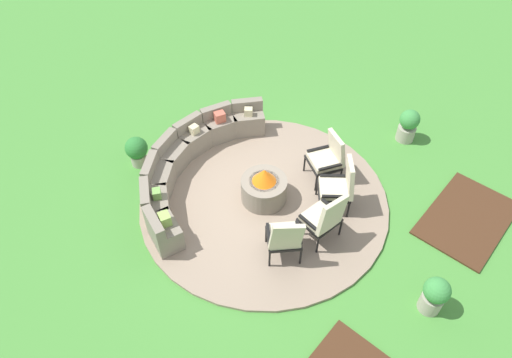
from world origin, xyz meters
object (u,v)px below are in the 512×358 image
object	(u,v)px
lounge_chair_front_left	(285,237)
curved_stone_bench	(190,161)
fire_pit	(264,187)
potted_plant_2	(435,295)
lounge_chair_front_right	(325,217)
potted_plant_1	(408,124)
lounge_chair_back_left	(340,185)
potted_plant_0	(137,150)
lounge_chair_back_right	(328,157)

from	to	relation	value
lounge_chair_front_left	curved_stone_bench	bearing A→B (deg)	125.81
fire_pit	potted_plant_2	size ratio (longest dim) A/B	1.19
fire_pit	lounge_chair_front_left	bearing A→B (deg)	-125.41
lounge_chair_front_right	lounge_chair_front_left	bearing A→B (deg)	169.72
fire_pit	potted_plant_1	distance (m)	3.57
lounge_chair_front_left	lounge_chair_back_left	bearing A→B (deg)	42.00
fire_pit	lounge_chair_back_left	size ratio (longest dim) A/B	0.77
fire_pit	potted_plant_1	world-z (taller)	fire_pit
fire_pit	lounge_chair_front_right	world-z (taller)	lounge_chair_front_right
lounge_chair_front_right	potted_plant_0	xyz separation A→B (m)	(-0.89, 3.96, -0.26)
fire_pit	potted_plant_0	world-z (taller)	fire_pit
lounge_chair_front_left	potted_plant_0	xyz separation A→B (m)	(-0.13, 3.71, -0.25)
curved_stone_bench	lounge_chair_front_left	world-z (taller)	lounge_chair_front_left
curved_stone_bench	potted_plant_2	xyz separation A→B (m)	(0.44, -4.99, 0.03)
lounge_chair_back_right	potted_plant_2	distance (m)	3.15
lounge_chair_front_left	lounge_chair_back_left	distance (m)	1.55
curved_stone_bench	potted_plant_2	distance (m)	5.01
fire_pit	lounge_chair_front_right	xyz separation A→B (m)	(-0.04, -1.37, 0.26)
fire_pit	lounge_chair_back_left	world-z (taller)	lounge_chair_back_left
lounge_chair_front_left	potted_plant_0	distance (m)	3.72
lounge_chair_back_right	potted_plant_1	size ratio (longest dim) A/B	1.37
lounge_chair_back_right	potted_plant_2	size ratio (longest dim) A/B	1.42
potted_plant_2	potted_plant_1	bearing A→B (deg)	33.89
lounge_chair_back_left	potted_plant_0	world-z (taller)	lounge_chair_back_left
lounge_chair_back_right	potted_plant_0	xyz separation A→B (m)	(-2.18, 3.14, -0.23)
lounge_chair_back_right	fire_pit	bearing A→B (deg)	96.21
potted_plant_2	lounge_chair_front_left	bearing A→B (deg)	108.91
curved_stone_bench	lounge_chair_back_right	world-z (taller)	lounge_chair_back_right
lounge_chair_back_left	lounge_chair_back_right	bearing A→B (deg)	11.06
curved_stone_bench	potted_plant_1	bearing A→B (deg)	-35.42
curved_stone_bench	lounge_chair_back_right	bearing A→B (deg)	-51.18
lounge_chair_front_left	lounge_chair_back_left	world-z (taller)	lounge_chair_back_left
curved_stone_bench	potted_plant_2	world-z (taller)	curved_stone_bench
lounge_chair_front_left	potted_plant_0	world-z (taller)	lounge_chair_front_left
fire_pit	potted_plant_1	bearing A→B (deg)	-18.97
lounge_chair_front_left	lounge_chair_back_left	size ratio (longest dim) A/B	0.96
curved_stone_bench	lounge_chair_back_right	distance (m)	2.71
curved_stone_bench	potted_plant_0	size ratio (longest dim) A/B	5.87
fire_pit	lounge_chair_front_left	size ratio (longest dim) A/B	0.80
fire_pit	curved_stone_bench	distance (m)	1.62
curved_stone_bench	fire_pit	bearing A→B (deg)	-74.13
potted_plant_0	potted_plant_1	size ratio (longest dim) A/B	0.88
lounge_chair_front_right	curved_stone_bench	bearing A→B (deg)	106.30
curved_stone_bench	potted_plant_2	size ratio (longest dim) A/B	5.32
lounge_chair_back_left	lounge_chair_back_right	size ratio (longest dim) A/B	1.09
fire_pit	curved_stone_bench	xyz separation A→B (m)	(-0.44, 1.56, 0.01)
potted_plant_0	lounge_chair_front_right	bearing A→B (deg)	-77.36
lounge_chair_front_right	potted_plant_2	xyz separation A→B (m)	(0.04, -2.06, -0.23)
fire_pit	curved_stone_bench	world-z (taller)	fire_pit
curved_stone_bench	lounge_chair_front_right	distance (m)	2.97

